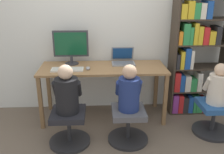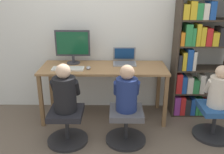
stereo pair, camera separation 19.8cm
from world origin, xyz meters
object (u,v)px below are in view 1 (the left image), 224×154
(laptop, at_px, (123,60))
(office_chair_left, at_px, (69,127))
(person_at_monitor, at_px, (67,92))
(person_near_shelf, at_px, (218,86))
(person_at_laptop, at_px, (129,90))
(bookshelf, at_px, (193,59))
(office_chair_side, at_px, (213,117))
(desktop_monitor, at_px, (71,46))
(office_chair_right, at_px, (128,124))
(keyboard, at_px, (67,69))

(laptop, xyz_separation_m, office_chair_left, (-0.73, -0.82, -0.60))
(person_at_monitor, bearing_deg, person_near_shelf, 4.26)
(office_chair_left, height_order, person_at_monitor, person_at_monitor)
(person_at_laptop, height_order, person_near_shelf, person_at_laptop)
(person_at_monitor, bearing_deg, bookshelf, 23.53)
(laptop, height_order, office_chair_side, laptop)
(desktop_monitor, height_order, office_chair_right, desktop_monitor)
(office_chair_left, relative_size, bookshelf, 0.29)
(laptop, xyz_separation_m, office_chair_right, (-0.00, -0.80, -0.60))
(office_chair_left, bearing_deg, person_at_laptop, 2.01)
(office_chair_left, bearing_deg, person_at_monitor, 90.00)
(desktop_monitor, relative_size, office_chair_side, 0.98)
(office_chair_side, bearing_deg, person_at_monitor, -175.85)
(person_at_monitor, relative_size, bookshelf, 0.33)
(office_chair_left, height_order, office_chair_right, same)
(person_near_shelf, bearing_deg, laptop, 149.14)
(office_chair_left, height_order, person_near_shelf, person_near_shelf)
(office_chair_right, relative_size, person_at_monitor, 0.87)
(laptop, bearing_deg, keyboard, -159.53)
(office_chair_left, bearing_deg, office_chair_right, 1.70)
(laptop, bearing_deg, person_at_laptop, -90.04)
(person_at_laptop, height_order, bookshelf, bookshelf)
(office_chair_left, xyz_separation_m, person_at_monitor, (-0.00, 0.00, 0.46))
(person_at_monitor, bearing_deg, person_at_laptop, 1.68)
(office_chair_right, bearing_deg, office_chair_side, 5.92)
(office_chair_right, bearing_deg, person_near_shelf, 6.11)
(bookshelf, bearing_deg, person_near_shelf, -79.85)
(person_near_shelf, bearing_deg, bookshelf, 100.15)
(laptop, xyz_separation_m, person_at_laptop, (-0.00, -0.80, -0.14))
(keyboard, bearing_deg, office_chair_right, -33.28)
(person_near_shelf, bearing_deg, keyboard, 168.53)
(office_chair_left, relative_size, person_at_monitor, 0.87)
(keyboard, xyz_separation_m, office_chair_side, (1.92, -0.39, -0.56))
(desktop_monitor, bearing_deg, office_chair_left, -88.83)
(keyboard, relative_size, bookshelf, 0.24)
(keyboard, relative_size, office_chair_right, 0.85)
(person_at_laptop, bearing_deg, person_near_shelf, 5.91)
(keyboard, xyz_separation_m, person_near_shelf, (1.92, -0.39, -0.13))
(office_chair_right, bearing_deg, bookshelf, 36.07)
(person_at_laptop, bearing_deg, desktop_monitor, 133.18)
(keyboard, bearing_deg, laptop, 20.47)
(desktop_monitor, distance_m, keyboard, 0.38)
(desktop_monitor, distance_m, office_chair_right, 1.36)
(person_at_laptop, bearing_deg, office_chair_right, -90.00)
(desktop_monitor, xyz_separation_m, laptop, (0.75, 0.00, -0.21))
(office_chair_right, distance_m, office_chair_side, 1.14)
(office_chair_left, distance_m, person_at_monitor, 0.46)
(desktop_monitor, xyz_separation_m, person_at_monitor, (0.02, -0.82, -0.35))
(person_at_monitor, relative_size, office_chair_side, 1.15)
(person_at_monitor, bearing_deg, office_chair_left, -90.00)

